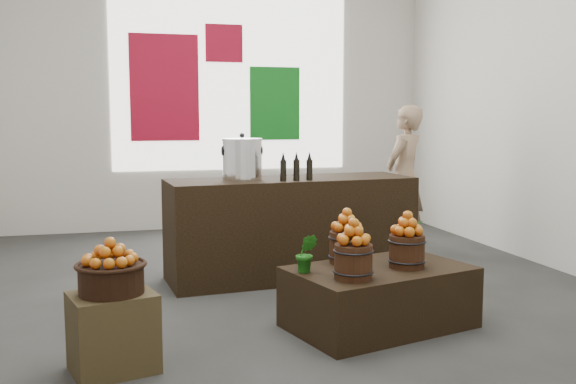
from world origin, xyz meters
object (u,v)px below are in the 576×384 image
object	(u,v)px
wicker_basket	(111,279)
stock_pot_left	(242,160)
display_table	(379,297)
counter	(291,228)
crate	(113,332)
shopper	(404,177)

from	to	relation	value
wicker_basket	stock_pot_left	xyz separation A→B (m)	(1.15, 1.89, 0.56)
display_table	counter	xyz separation A→B (m)	(-0.24, 1.58, 0.25)
crate	display_table	world-z (taller)	crate
display_table	stock_pot_left	size ratio (longest dim) A/B	3.56
wicker_basket	counter	xyz separation A→B (m)	(1.62, 1.93, -0.09)
counter	wicker_basket	bearing A→B (deg)	-134.89
crate	shopper	world-z (taller)	shopper
wicker_basket	shopper	xyz separation A→B (m)	(3.24, 2.92, 0.26)
crate	wicker_basket	distance (m)	0.33
display_table	stock_pot_left	xyz separation A→B (m)	(-0.71, 1.54, 0.91)
wicker_basket	display_table	bearing A→B (deg)	10.79
crate	counter	xyz separation A→B (m)	(1.62, 1.93, 0.23)
wicker_basket	stock_pot_left	distance (m)	2.29
crate	display_table	distance (m)	1.90
display_table	shopper	xyz separation A→B (m)	(1.38, 2.56, 0.61)
display_table	shopper	world-z (taller)	shopper
crate	stock_pot_left	world-z (taller)	stock_pot_left
stock_pot_left	shopper	xyz separation A→B (m)	(2.09, 1.02, -0.30)
counter	shopper	distance (m)	1.93
stock_pot_left	shopper	bearing A→B (deg)	26.09
crate	counter	world-z (taller)	counter
crate	counter	size ratio (longest dim) A/B	0.21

